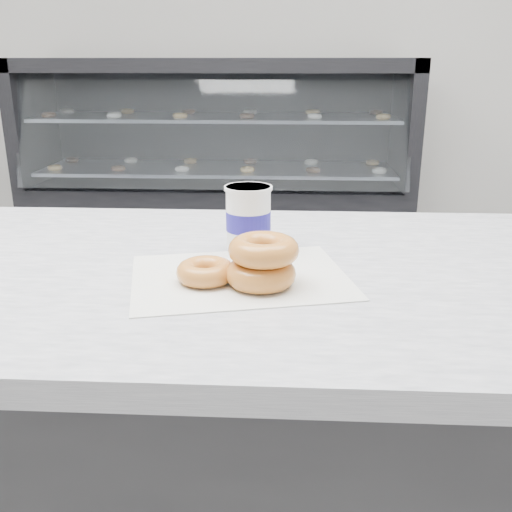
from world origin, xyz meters
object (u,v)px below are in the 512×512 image
(donut_single, at_px, (206,272))
(donut_stack, at_px, (262,262))
(coffee_cup, at_px, (248,217))
(counter, at_px, (59,474))
(display_case, at_px, (219,182))

(donut_single, bearing_deg, donut_stack, -6.57)
(donut_single, relative_size, coffee_cup, 0.79)
(counter, relative_size, coffee_cup, 26.27)
(display_case, xyz_separation_m, coffee_cup, (0.37, -2.63, 0.47))
(donut_single, xyz_separation_m, donut_stack, (0.09, -0.01, 0.02))
(donut_single, height_order, coffee_cup, coffee_cup)
(display_case, height_order, donut_stack, display_case)
(counter, height_order, donut_stack, donut_stack)
(counter, bearing_deg, donut_single, -14.46)
(counter, xyz_separation_m, donut_single, (0.32, -0.08, 0.47))
(display_case, bearing_deg, coffee_cup, -81.90)
(donut_single, bearing_deg, display_case, 96.49)
(counter, bearing_deg, coffee_cup, 14.36)
(display_case, distance_m, coffee_cup, 2.69)
(counter, bearing_deg, display_case, 90.00)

